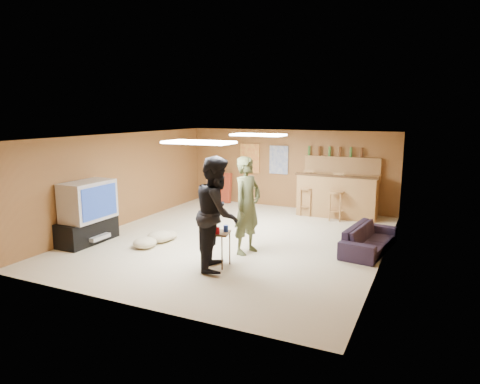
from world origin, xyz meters
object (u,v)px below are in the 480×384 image
at_px(person_black, 217,213).
at_px(bar_counter, 337,196).
at_px(person_olive, 247,205).
at_px(tray_table, 216,249).
at_px(sofa, 369,239).
at_px(tv_body, 88,201).

bearing_deg(person_black, bar_counter, -33.52).
height_order(person_olive, tray_table, person_olive).
bearing_deg(bar_counter, sofa, -64.95).
relative_size(bar_counter, person_black, 1.02).
bearing_deg(person_olive, person_black, -173.76).
distance_m(person_olive, person_black, 0.97).
relative_size(bar_counter, tray_table, 3.25).
bearing_deg(person_black, tv_body, 66.66).
distance_m(person_olive, sofa, 2.48).
bearing_deg(bar_counter, person_olive, -104.34).
xyz_separation_m(bar_counter, person_olive, (-0.93, -3.64, 0.39)).
xyz_separation_m(bar_counter, person_black, (-1.07, -4.61, 0.43)).
height_order(tv_body, sofa, tv_body).
bearing_deg(person_olive, tray_table, -179.38).
height_order(person_black, tray_table, person_black).
bearing_deg(person_olive, sofa, -48.87).
height_order(tv_body, person_black, person_black).
relative_size(person_olive, sofa, 1.08).
distance_m(bar_counter, sofa, 2.85).
height_order(bar_counter, sofa, bar_counter).
bearing_deg(sofa, bar_counter, 32.90).
xyz_separation_m(person_olive, sofa, (2.13, 1.08, -0.68)).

